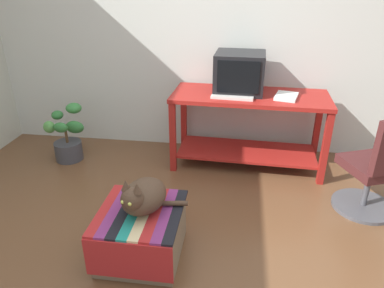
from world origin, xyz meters
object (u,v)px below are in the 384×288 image
object	(u,v)px
cat	(143,196)
office_chair	(377,172)
tv_monitor	(240,73)
keyboard	(232,97)
desk	(249,118)
potted_plant	(68,139)
book	(286,96)
ottoman_with_blanket	(141,233)

from	to	relation	value
cat	office_chair	distance (m)	1.90
tv_monitor	keyboard	bearing A→B (deg)	-101.12
desk	office_chair	bearing A→B (deg)	-32.45
desk	cat	size ratio (longest dim) A/B	3.28
cat	potted_plant	distance (m)	1.81
desk	office_chair	world-z (taller)	office_chair
tv_monitor	desk	bearing A→B (deg)	-34.37
desk	tv_monitor	distance (m)	0.46
tv_monitor	book	size ratio (longest dim) A/B	1.86
tv_monitor	potted_plant	xyz separation A→B (m)	(-1.79, -0.24, -0.73)
tv_monitor	ottoman_with_blanket	size ratio (longest dim) A/B	0.80
keyboard	cat	world-z (taller)	keyboard
ottoman_with_blanket	potted_plant	size ratio (longest dim) A/B	1.04
potted_plant	ottoman_with_blanket	bearing A→B (deg)	-48.61
book	office_chair	xyz separation A→B (m)	(0.70, -0.66, -0.40)
potted_plant	book	bearing A→B (deg)	2.37
potted_plant	cat	bearing A→B (deg)	-47.78
potted_plant	tv_monitor	bearing A→B (deg)	7.68
desk	tv_monitor	size ratio (longest dim) A/B	3.14
book	potted_plant	world-z (taller)	book
tv_monitor	office_chair	xyz separation A→B (m)	(1.15, -0.81, -0.57)
potted_plant	office_chair	world-z (taller)	office_chair
book	office_chair	bearing A→B (deg)	-29.28
ottoman_with_blanket	office_chair	bearing A→B (deg)	23.57
desk	keyboard	world-z (taller)	keyboard
keyboard	cat	bearing A→B (deg)	-106.68
book	ottoman_with_blanket	world-z (taller)	book
desk	book	bearing A→B (deg)	-7.87
desk	ottoman_with_blanket	size ratio (longest dim) A/B	2.50
ottoman_with_blanket	desk	bearing A→B (deg)	63.91
cat	office_chair	size ratio (longest dim) A/B	0.53
office_chair	ottoman_with_blanket	bearing A→B (deg)	1.40
desk	tv_monitor	bearing A→B (deg)	145.63
keyboard	office_chair	world-z (taller)	office_chair
book	cat	size ratio (longest dim) A/B	0.56
tv_monitor	cat	size ratio (longest dim) A/B	1.04
ottoman_with_blanket	potted_plant	distance (m)	1.78
keyboard	office_chair	size ratio (longest dim) A/B	0.45
book	office_chair	distance (m)	1.04
keyboard	tv_monitor	bearing A→B (deg)	81.52
ottoman_with_blanket	tv_monitor	bearing A→B (deg)	68.78
keyboard	potted_plant	distance (m)	1.82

